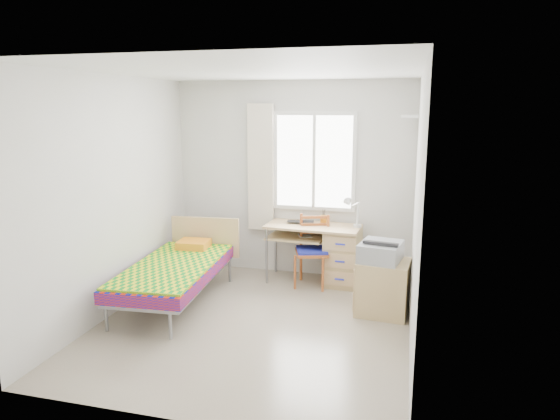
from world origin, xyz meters
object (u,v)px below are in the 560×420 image
object	(u,v)px
bed	(177,268)
desk	(337,253)
chair	(313,246)
cabinet	(383,287)
printer	(381,251)

from	to	relation	value
bed	desk	bearing A→B (deg)	28.45
desk	chair	xyz separation A→B (m)	(-0.29, -0.13, 0.10)
bed	chair	distance (m)	1.73
chair	cabinet	xyz separation A→B (m)	(0.92, -0.71, -0.21)
bed	desk	distance (m)	2.04
desk	cabinet	size ratio (longest dim) A/B	2.05
cabinet	chair	bearing A→B (deg)	148.08
bed	desk	world-z (taller)	bed
desk	cabinet	world-z (taller)	desk
desk	chair	size ratio (longest dim) A/B	1.36
chair	printer	bearing A→B (deg)	-55.44
chair	printer	xyz separation A→B (m)	(0.88, -0.69, 0.20)
chair	cabinet	world-z (taller)	chair
chair	printer	world-z (taller)	chair
desk	printer	distance (m)	1.06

